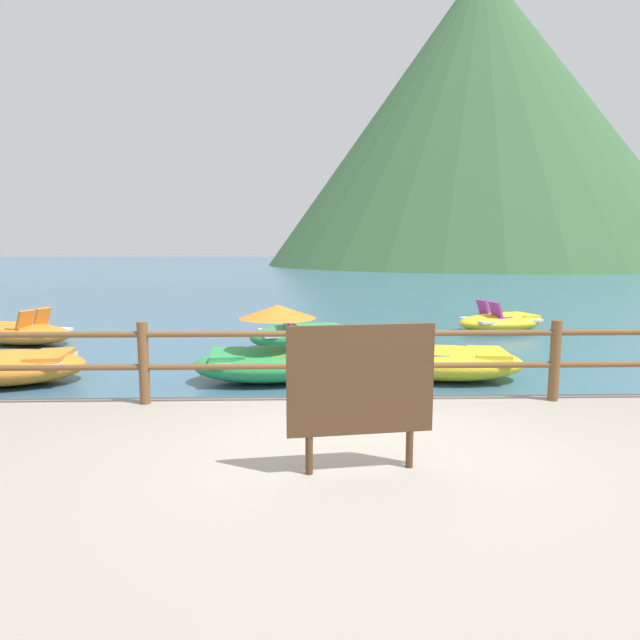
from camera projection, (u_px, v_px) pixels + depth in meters
ground_plane at (312, 275)px, 44.34m from camera, size 200.00×200.00×0.00m
dock_railing at (352, 353)px, 6.12m from camera, size 23.92×0.12×0.95m
sign_board at (361, 382)px, 4.18m from camera, size 1.17×0.20×1.19m
pedal_boat_0 at (501, 322)px, 14.03m from camera, size 2.65×1.95×0.83m
pedal_boat_1 at (446, 362)px, 8.90m from camera, size 2.68×1.62×0.88m
pedal_boat_2 at (303, 335)px, 11.55m from camera, size 2.52×1.76×0.89m
pedal_boat_3 at (7, 366)px, 8.57m from camera, size 2.60×1.71×0.87m
pedal_boat_4 at (271, 356)px, 8.75m from camera, size 2.62×1.57×1.26m
pedal_boat_5 at (21, 333)px, 12.18m from camera, size 2.81×1.93×0.82m
cliff_headland at (462, 129)px, 70.14m from camera, size 54.66×54.66×37.93m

